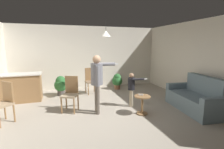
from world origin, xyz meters
The scene contains 15 objects.
ground centered at (0.00, 0.00, 0.00)m, with size 7.68×7.68×0.00m, color #9E9384.
wall_back centered at (0.00, 3.20, 1.35)m, with size 6.40×0.10×2.70m, color silver.
wall_right centered at (3.20, 0.00, 1.35)m, with size 0.10×6.40×2.70m, color silver.
couch_floral centered at (2.54, -0.51, 0.33)m, with size 1.06×1.89×1.00m.
kitchen_counter centered at (-2.45, 1.92, 0.48)m, with size 1.26×0.66×0.95m.
side_table_by_couch centered at (0.90, -0.30, 0.33)m, with size 0.44×0.44×0.52m.
person_adult centered at (-0.25, 0.15, 1.00)m, with size 0.82×0.47×1.62m.
person_child centered at (0.87, 0.36, 0.65)m, with size 0.53×0.35×1.04m.
dining_chair_by_counter centered at (-0.06, 2.21, 0.55)m, with size 0.47×0.47×1.00m.
dining_chair_near_wall centered at (-0.95, 0.56, 0.55)m, with size 0.55×0.55×1.00m.
dining_chair_centre_back centered at (-2.55, 0.26, 0.55)m, with size 0.59×0.59×1.00m.
potted_plant_corner centered at (-1.20, 2.25, 0.41)m, with size 0.48×0.48×0.74m.
potted_plant_by_wall centered at (1.15, 2.50, 0.37)m, with size 0.44×0.44×0.67m.
spare_remote_on_table centered at (0.87, -0.25, 0.54)m, with size 0.04×0.13×0.04m, color white.
ceiling_light_pendant centered at (0.28, 1.15, 2.25)m, with size 0.32×0.32×0.55m.
Camera 1 is at (-1.24, -4.28, 1.87)m, focal length 27.14 mm.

